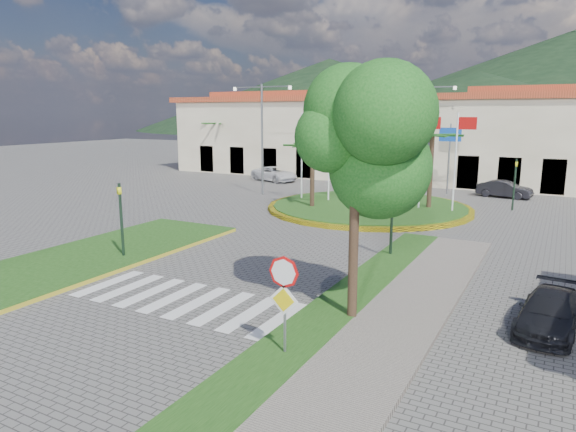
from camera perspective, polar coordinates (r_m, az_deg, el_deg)
The scene contains 23 objects.
ground at distance 14.76m, azimuth -21.84°, elevation -13.45°, with size 160.00×160.00×0.00m, color #65625F.
sidewalk_right at distance 12.79m, azimuth 4.16°, elevation -16.22°, with size 4.00×28.00×0.15m, color gray.
verge_right at distance 13.26m, azimuth -0.74°, elevation -15.06°, with size 1.60×28.00×0.18m, color #1A4714.
median_left at distance 23.08m, azimuth -20.92°, elevation -4.19°, with size 5.00×14.00×0.18m, color #1A4714.
crosswalk at distance 17.34m, azimuth -11.60°, elevation -9.05°, with size 8.00×3.00×0.01m, color silver.
roundabout_island at distance 32.68m, azimuth 8.97°, elevation 1.02°, with size 12.70×12.70×6.00m.
stop_sign at distance 12.52m, azimuth -0.44°, elevation -8.24°, with size 0.80×0.11×2.65m.
deciduous_tree at distance 14.32m, azimuth 7.59°, elevation 8.01°, with size 3.60×3.60×6.80m.
traffic_light_left at distance 22.05m, azimuth -18.06°, elevation 0.25°, with size 0.15×0.18×3.20m.
traffic_light_right at distance 21.64m, azimuth 11.49°, elevation 0.38°, with size 0.15×0.18×3.20m.
traffic_light_far at distance 34.70m, azimuth 23.90°, elevation 3.73°, with size 0.18×0.15×3.20m.
direction_sign_west at distance 41.37m, azimuth 10.65°, elevation 7.81°, with size 1.60×0.14×5.20m.
direction_sign_east at distance 40.14m, azimuth 17.52°, elevation 7.38°, with size 1.60×0.14×5.20m.
street_lamp_centre at distance 39.57m, azimuth 14.46°, elevation 8.90°, with size 4.80×0.16×8.00m.
street_lamp_west at distance 37.85m, azimuth -2.90°, elevation 9.14°, with size 4.80×0.16×8.00m.
building_left at distance 52.52m, azimuth 0.38°, elevation 9.15°, with size 23.32×9.54×8.05m.
building_right at distance 46.42m, azimuth 27.82°, elevation 7.54°, with size 19.08×9.54×8.05m.
hill_far_west at distance 162.29m, azimuth 4.57°, elevation 13.17°, with size 140.00×140.00×22.00m, color black.
hill_near_back at distance 139.90m, azimuth 20.26°, elevation 11.57°, with size 110.00×110.00×16.00m, color black.
white_van at distance 45.75m, azimuth -1.53°, elevation 4.69°, with size 2.11×4.57×1.27m, color silver.
car_dark_a at distance 43.31m, azimuth 9.91°, elevation 4.07°, with size 1.36×3.38×1.15m, color black.
car_dark_b at distance 39.93m, azimuth 22.93°, elevation 2.77°, with size 1.30×3.72×1.22m, color black.
car_side_right at distance 16.31m, azimuth 27.06°, elevation -9.48°, with size 1.49×3.66×1.06m, color black.
Camera 1 is at (10.57, -8.37, 6.01)m, focal length 32.00 mm.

